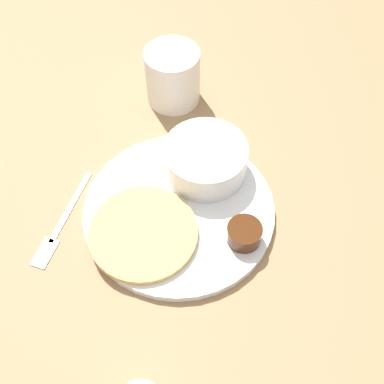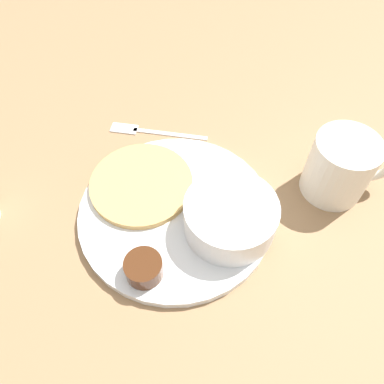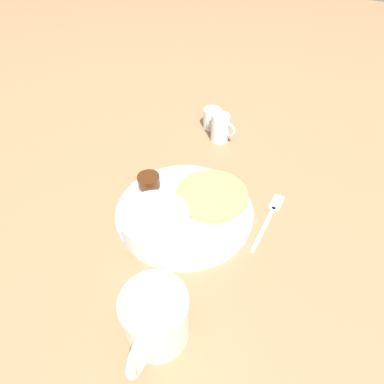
# 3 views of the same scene
# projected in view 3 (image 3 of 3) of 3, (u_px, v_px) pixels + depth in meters

# --- Properties ---
(ground_plane) EXTENTS (4.00, 4.00, 0.00)m
(ground_plane) POSITION_uv_depth(u_px,v_px,m) (185.00, 213.00, 0.56)
(ground_plane) COLOR #93704C
(plate) EXTENTS (0.25, 0.25, 0.01)m
(plate) POSITION_uv_depth(u_px,v_px,m) (185.00, 211.00, 0.56)
(plate) COLOR white
(plate) RESTS_ON ground_plane
(pancake_stack) EXTENTS (0.14, 0.14, 0.01)m
(pancake_stack) POSITION_uv_depth(u_px,v_px,m) (212.00, 195.00, 0.57)
(pancake_stack) COLOR tan
(pancake_stack) RESTS_ON plate
(bowl) EXTENTS (0.11, 0.11, 0.05)m
(bowl) POSITION_uv_depth(u_px,v_px,m) (155.00, 222.00, 0.50)
(bowl) COLOR white
(bowl) RESTS_ON plate
(syrup_cup) EXTENTS (0.04, 0.04, 0.02)m
(syrup_cup) POSITION_uv_depth(u_px,v_px,m) (149.00, 181.00, 0.59)
(syrup_cup) COLOR #47230F
(syrup_cup) RESTS_ON plate
(butter_ramekin) EXTENTS (0.04, 0.04, 0.04)m
(butter_ramekin) POSITION_uv_depth(u_px,v_px,m) (139.00, 230.00, 0.50)
(butter_ramekin) COLOR white
(butter_ramekin) RESTS_ON plate
(coffee_mug) EXTENTS (0.11, 0.08, 0.09)m
(coffee_mug) POSITION_uv_depth(u_px,v_px,m) (155.00, 319.00, 0.37)
(coffee_mug) COLOR silver
(coffee_mug) RESTS_ON ground_plane
(creamer_pitcher_near) EXTENTS (0.04, 0.07, 0.07)m
(creamer_pitcher_near) POSITION_uv_depth(u_px,v_px,m) (220.00, 128.00, 0.71)
(creamer_pitcher_near) COLOR white
(creamer_pitcher_near) RESTS_ON ground_plane
(creamer_pitcher_far) EXTENTS (0.06, 0.04, 0.05)m
(creamer_pitcher_far) POSITION_uv_depth(u_px,v_px,m) (212.00, 118.00, 0.75)
(creamer_pitcher_far) COLOR white
(creamer_pitcher_far) RESTS_ON ground_plane
(fork) EXTENTS (0.15, 0.03, 0.00)m
(fork) POSITION_uv_depth(u_px,v_px,m) (271.00, 214.00, 0.56)
(fork) COLOR silver
(fork) RESTS_ON ground_plane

